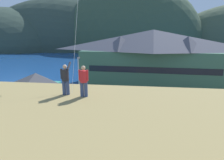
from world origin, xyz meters
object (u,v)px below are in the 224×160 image
wharf_dock (110,72)px  parked_car_front_row_end (111,103)px  parking_light_pole (79,75)px  storage_shed_near_lot (37,91)px  parked_car_corner_spot (169,109)px  person_companion (84,80)px  parked_car_mid_row_far (40,121)px  person_kite_flyer (65,78)px  harbor_lodge (152,56)px  moored_boat_wharfside (98,69)px

wharf_dock → parked_car_front_row_end: (3.62, -25.48, 0.71)m
parked_car_front_row_end → parking_light_pole: parking_light_pole is taller
storage_shed_near_lot → parked_car_corner_spot: 17.70m
parked_car_corner_spot → person_companion: size_ratio=2.44×
parked_car_mid_row_far → parked_car_front_row_end: same height
parked_car_corner_spot → parked_car_front_row_end: (-7.54, 1.14, 0.00)m
storage_shed_near_lot → parking_light_pole: bearing=45.1°
parked_car_front_row_end → person_kite_flyer: bearing=-92.8°
harbor_lodge → storage_shed_near_lot: (-16.50, -15.27, -3.19)m
wharf_dock → parked_car_corner_spot: size_ratio=2.50×
parked_car_corner_spot → person_kite_flyer: bearing=-122.4°
parked_car_front_row_end → parked_car_corner_spot: bearing=-8.6°
moored_boat_wharfside → wharf_dock: bearing=-22.8°
person_kite_flyer → storage_shed_near_lot: bearing=124.9°
harbor_lodge → parking_light_pole: 16.14m
parked_car_mid_row_far → parking_light_pole: size_ratio=0.66×
parking_light_pole → person_kite_flyer: person_kite_flyer is taller
harbor_lodge → parked_car_front_row_end: (-6.42, -14.62, -4.77)m
parked_car_corner_spot → harbor_lodge: bearing=94.1°
parked_car_front_row_end → parked_car_mid_row_far: bearing=-137.1°
parked_car_mid_row_far → parked_car_front_row_end: (6.83, 6.35, 0.00)m
wharf_dock → parked_car_corner_spot: 28.87m
moored_boat_wharfside → person_kite_flyer: person_kite_flyer is taller
storage_shed_near_lot → parking_light_pole: (4.56, 4.57, 1.29)m
parked_car_corner_spot → person_companion: 16.39m
wharf_dock → moored_boat_wharfside: (-3.68, 1.55, 0.37)m
person_kite_flyer → wharf_dock: bearing=94.2°
moored_boat_wharfside → parking_light_pole: size_ratio=1.25×
parked_car_corner_spot → parking_light_pole: bearing=158.8°
parked_car_mid_row_far → parked_car_front_row_end: bearing=42.9°
parked_car_mid_row_far → parking_light_pole: 10.75m
person_companion → person_kite_flyer: bearing=168.7°
wharf_dock → person_companion: bearing=-84.2°
parked_car_front_row_end → person_companion: person_companion is taller
moored_boat_wharfside → parking_light_pole: 23.39m
parked_car_corner_spot → parking_light_pole: parking_light_pole is taller
parked_car_mid_row_far → person_kite_flyer: 11.93m
parked_car_mid_row_far → parking_light_pole: (1.31, 10.27, 2.88)m
parked_car_mid_row_far → harbor_lodge: bearing=57.7°
wharf_dock → person_companion: size_ratio=6.11×
moored_boat_wharfside → parking_light_pole: bearing=-85.6°
storage_shed_near_lot → parked_car_front_row_end: bearing=3.7°
harbor_lodge → parked_car_mid_row_far: size_ratio=6.86×
parked_car_front_row_end → person_kite_flyer: (-0.69, -14.10, 6.66)m
parked_car_mid_row_far → person_companion: 12.67m
parked_car_corner_spot → parked_car_front_row_end: size_ratio=0.98×
wharf_dock → moored_boat_wharfside: bearing=157.2°
harbor_lodge → parked_car_mid_row_far: harbor_lodge is taller
person_kite_flyer → person_companion: 1.15m
wharf_dock → parked_car_mid_row_far: size_ratio=2.45×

